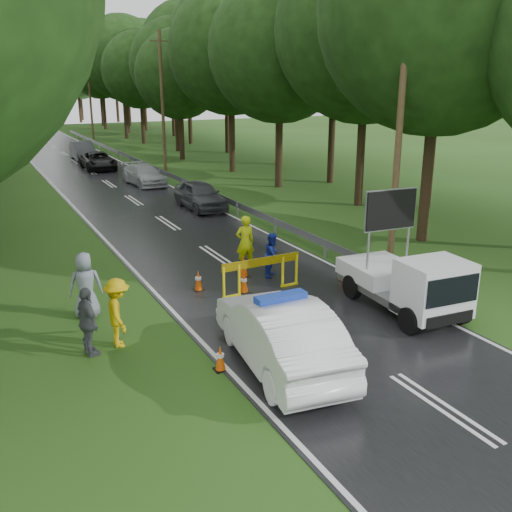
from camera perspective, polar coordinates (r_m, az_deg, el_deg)
ground at (r=17.17m, az=4.01°, el=-5.36°), size 160.00×160.00×0.00m
road at (r=44.81m, az=-16.23°, el=8.12°), size 7.00×140.00×0.02m
guardrail at (r=45.24m, az=-11.56°, el=9.22°), size 0.12×60.06×0.70m
utility_pole_near at (r=20.60m, az=14.17°, el=12.50°), size 1.40×0.24×10.00m
utility_pole_mid at (r=43.70m, az=-9.35°, el=15.02°), size 1.40×0.24×10.00m
utility_pole_far at (r=68.89m, az=-16.28°, el=15.31°), size 1.40×0.24×10.00m
tree_right_near at (r=23.23m, az=22.16°, el=18.43°), size 7.92×7.92×11.52m
police_sedan at (r=13.60m, az=2.45°, el=-7.75°), size 2.39×5.25×1.84m
work_truck at (r=17.15m, az=15.06°, el=-2.59°), size 2.20×4.46×3.46m
barrier at (r=18.21m, az=0.54°, el=-1.03°), size 2.80×0.18×1.16m
officer at (r=20.54m, az=-1.10°, el=1.40°), size 0.75×0.52×1.96m
civilian at (r=19.75m, az=1.69°, el=0.12°), size 0.95×0.95×1.55m
bystander_left at (r=14.98m, az=-13.65°, el=-5.53°), size 0.75×1.21×1.82m
bystander_mid at (r=14.67m, az=-16.47°, el=-6.35°), size 0.63×1.11×1.78m
bystander_right at (r=17.01m, az=-16.68°, el=-2.81°), size 1.03×0.75×1.93m
queue_car_first at (r=30.43m, az=-5.61°, el=6.08°), size 1.77×4.35×1.48m
queue_car_second at (r=38.19m, az=-11.12°, el=7.98°), size 2.22×4.63×1.30m
queue_car_third at (r=45.70m, az=-15.50°, el=9.17°), size 2.26×4.77×1.31m
queue_car_fourth at (r=51.53m, az=-16.94°, el=10.03°), size 1.78×4.75×1.55m
cone_near_left at (r=13.65m, az=-3.60°, el=-10.16°), size 0.30×0.30×0.64m
cone_center at (r=18.34m, az=-1.24°, el=-2.65°), size 0.34×0.34×0.71m
cone_far at (r=19.79m, az=-1.27°, el=-1.00°), size 0.38×0.38×0.81m
cone_left_mid at (r=18.62m, az=-5.79°, el=-2.46°), size 0.33×0.33×0.69m
cone_right at (r=19.65m, az=8.70°, el=-1.45°), size 0.35×0.35×0.74m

